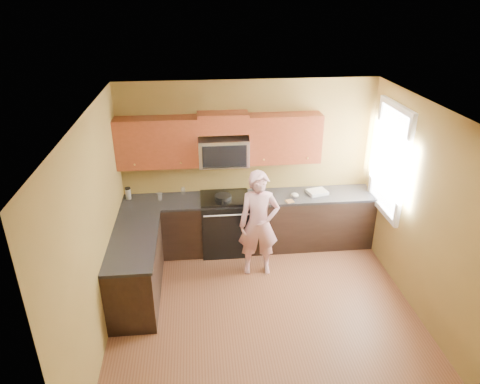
{
  "coord_description": "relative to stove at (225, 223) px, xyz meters",
  "views": [
    {
      "loc": [
        -0.8,
        -4.45,
        3.93
      ],
      "look_at": [
        -0.2,
        1.3,
        1.2
      ],
      "focal_mm": 32.63,
      "sensor_mm": 36.0,
      "label": 1
    }
  ],
  "objects": [
    {
      "name": "microwave",
      "position": [
        0.0,
        0.12,
        0.97
      ],
      "size": [
        0.76,
        0.4,
        0.42
      ],
      "primitive_type": null,
      "color": "silver",
      "rests_on": "wall_back"
    },
    {
      "name": "floor",
      "position": [
        0.4,
        -1.68,
        -0.47
      ],
      "size": [
        4.0,
        4.0,
        0.0
      ],
      "primitive_type": "plane",
      "color": "brown",
      "rests_on": "ground"
    },
    {
      "name": "butter_tub",
      "position": [
        0.39,
        -0.13,
        0.45
      ],
      "size": [
        0.14,
        0.14,
        0.09
      ],
      "primitive_type": null,
      "rotation": [
        0.0,
        0.0,
        -0.09
      ],
      "color": "gold",
      "rests_on": "countertop_back"
    },
    {
      "name": "cabinet_left_run",
      "position": [
        -1.3,
        -1.08,
        -0.03
      ],
      "size": [
        0.6,
        1.6,
        0.88
      ],
      "primitive_type": "cube",
      "color": "black",
      "rests_on": "floor"
    },
    {
      "name": "wall_front",
      "position": [
        0.4,
        -3.67,
        0.88
      ],
      "size": [
        4.0,
        0.0,
        4.0
      ],
      "primitive_type": "plane",
      "rotation": [
        -1.57,
        0.0,
        0.0
      ],
      "color": "brown",
      "rests_on": "ground"
    },
    {
      "name": "napkin_b",
      "position": [
        1.1,
        -0.06,
        0.48
      ],
      "size": [
        0.13,
        0.14,
        0.07
      ],
      "primitive_type": "ellipsoid",
      "rotation": [
        0.0,
        0.0,
        -0.05
      ],
      "color": "silver",
      "rests_on": "countertop_back"
    },
    {
      "name": "ceiling",
      "position": [
        0.4,
        -1.68,
        2.23
      ],
      "size": [
        4.0,
        4.0,
        0.0
      ],
      "primitive_type": "plane",
      "rotation": [
        3.14,
        0.0,
        0.0
      ],
      "color": "white",
      "rests_on": "ground"
    },
    {
      "name": "upper_cab_right",
      "position": [
        0.94,
        0.16,
        0.97
      ],
      "size": [
        1.12,
        0.33,
        0.75
      ],
      "primitive_type": null,
      "color": "maroon",
      "rests_on": "wall_back"
    },
    {
      "name": "glass_a",
      "position": [
        -1.01,
        0.07,
        0.51
      ],
      "size": [
        0.07,
        0.07,
        0.12
      ],
      "primitive_type": "cylinder",
      "rotation": [
        0.0,
        0.0,
        -0.03
      ],
      "color": "silver",
      "rests_on": "countertop_back"
    },
    {
      "name": "wall_right",
      "position": [
        2.4,
        -1.68,
        0.88
      ],
      "size": [
        0.0,
        4.0,
        4.0
      ],
      "primitive_type": "plane",
      "rotation": [
        1.57,
        0.0,
        -1.57
      ],
      "color": "brown",
      "rests_on": "ground"
    },
    {
      "name": "upper_cab_over_mw",
      "position": [
        0.0,
        0.16,
        1.62
      ],
      "size": [
        0.76,
        0.33,
        0.3
      ],
      "primitive_type": "cube",
      "color": "maroon",
      "rests_on": "wall_back"
    },
    {
      "name": "cabinet_back_run",
      "position": [
        0.4,
        0.02,
        -0.03
      ],
      "size": [
        4.0,
        0.6,
        0.88
      ],
      "primitive_type": "cube",
      "color": "black",
      "rests_on": "floor"
    },
    {
      "name": "countertop_left",
      "position": [
        -1.29,
        -1.08,
        0.43
      ],
      "size": [
        0.62,
        1.6,
        0.04
      ],
      "primitive_type": "cube",
      "color": "black",
      "rests_on": "cabinet_left_run"
    },
    {
      "name": "upper_cab_left",
      "position": [
        -0.99,
        0.16,
        0.97
      ],
      "size": [
        1.22,
        0.33,
        0.75
      ],
      "primitive_type": null,
      "color": "maroon",
      "rests_on": "wall_back"
    },
    {
      "name": "wall_back",
      "position": [
        0.4,
        0.32,
        0.88
      ],
      "size": [
        4.0,
        0.0,
        4.0
      ],
      "primitive_type": "plane",
      "rotation": [
        1.57,
        0.0,
        0.0
      ],
      "color": "brown",
      "rests_on": "ground"
    },
    {
      "name": "countertop_back",
      "position": [
        0.4,
        0.01,
        0.43
      ],
      "size": [
        4.0,
        0.62,
        0.04
      ],
      "primitive_type": "cube",
      "color": "black",
      "rests_on": "cabinet_back_run"
    },
    {
      "name": "wall_left",
      "position": [
        -1.6,
        -1.68,
        0.88
      ],
      "size": [
        0.0,
        4.0,
        4.0
      ],
      "primitive_type": "plane",
      "rotation": [
        1.57,
        0.0,
        1.57
      ],
      "color": "brown",
      "rests_on": "ground"
    },
    {
      "name": "travel_mug",
      "position": [
        -1.5,
        0.15,
        0.45
      ],
      "size": [
        0.1,
        0.1,
        0.19
      ],
      "primitive_type": null,
      "rotation": [
        0.0,
        0.0,
        0.13
      ],
      "color": "silver",
      "rests_on": "countertop_back"
    },
    {
      "name": "glass_c",
      "position": [
        -0.65,
        0.22,
        0.51
      ],
      "size": [
        0.09,
        0.09,
        0.12
      ],
      "primitive_type": "cylinder",
      "rotation": [
        0.0,
        0.0,
        0.34
      ],
      "color": "silver",
      "rests_on": "countertop_back"
    },
    {
      "name": "napkin_a",
      "position": [
        0.39,
        -0.05,
        0.48
      ],
      "size": [
        0.11,
        0.12,
        0.06
      ],
      "primitive_type": "ellipsoid",
      "rotation": [
        0.0,
        0.0,
        0.04
      ],
      "color": "silver",
      "rests_on": "countertop_back"
    },
    {
      "name": "toast_slice",
      "position": [
        0.99,
        -0.21,
        0.45
      ],
      "size": [
        0.14,
        0.14,
        0.01
      ],
      "primitive_type": "cube",
      "rotation": [
        0.0,
        0.0,
        0.29
      ],
      "color": "#B27F47",
      "rests_on": "countertop_back"
    },
    {
      "name": "window",
      "position": [
        2.38,
        -0.48,
        1.17
      ],
      "size": [
        0.06,
        1.06,
        1.66
      ],
      "primitive_type": null,
      "color": "white",
      "rests_on": "wall_right"
    },
    {
      "name": "dish_towel",
      "position": [
        1.49,
        0.03,
        0.47
      ],
      "size": [
        0.35,
        0.3,
        0.05
      ],
      "primitive_type": "cube",
      "rotation": [
        0.0,
        0.0,
        0.22
      ],
      "color": "silver",
      "rests_on": "countertop_back"
    },
    {
      "name": "woman",
      "position": [
        0.44,
        -0.67,
        0.34
      ],
      "size": [
        0.62,
        0.43,
        1.62
      ],
      "primitive_type": "imported",
      "rotation": [
        0.0,
        0.0,
        -0.07
      ],
      "color": "#D96C85",
      "rests_on": "floor"
    },
    {
      "name": "stove",
      "position": [
        0.0,
        0.0,
        0.0
      ],
      "size": [
        0.76,
        0.65,
        0.95
      ],
      "primitive_type": null,
      "color": "black",
      "rests_on": "floor"
    },
    {
      "name": "frying_pan",
      "position": [
        -0.03,
        -0.06,
        0.47
      ],
      "size": [
        0.3,
        0.47,
        0.06
      ],
      "primitive_type": null,
      "rotation": [
        0.0,
        0.0,
        -0.1
      ],
      "color": "black",
      "rests_on": "stove"
    }
  ]
}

